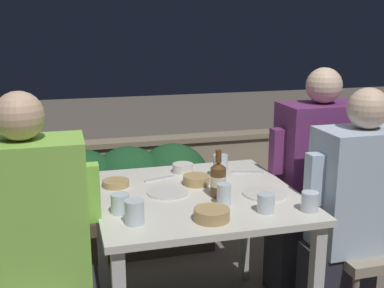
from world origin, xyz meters
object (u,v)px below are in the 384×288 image
object	(u,v)px
chair_right_far	(343,197)
beer_bottle	(218,179)
person_green_blouse	(39,246)
person_blue_shirt	(352,216)
person_purple_stripe	(312,185)

from	to	relation	value
chair_right_far	beer_bottle	world-z (taller)	beer_bottle
person_green_blouse	person_blue_shirt	bearing A→B (deg)	-1.03
person_purple_stripe	person_green_blouse	bearing A→B (deg)	-166.00
person_green_blouse	person_blue_shirt	world-z (taller)	person_green_blouse
person_green_blouse	person_purple_stripe	distance (m)	1.47
person_blue_shirt	person_purple_stripe	size ratio (longest dim) A/B	0.96
person_blue_shirt	chair_right_far	xyz separation A→B (m)	(0.20, 0.38, -0.06)
person_blue_shirt	chair_right_far	distance (m)	0.43
person_green_blouse	chair_right_far	xyz separation A→B (m)	(1.63, 0.36, -0.08)
person_blue_shirt	beer_bottle	size ratio (longest dim) A/B	5.58
person_blue_shirt	beer_bottle	xyz separation A→B (m)	(-0.64, 0.12, 0.20)
person_green_blouse	chair_right_far	size ratio (longest dim) A/B	1.36
chair_right_far	person_green_blouse	bearing A→B (deg)	-167.65
chair_right_far	person_purple_stripe	world-z (taller)	person_purple_stripe
person_green_blouse	person_blue_shirt	distance (m)	1.43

